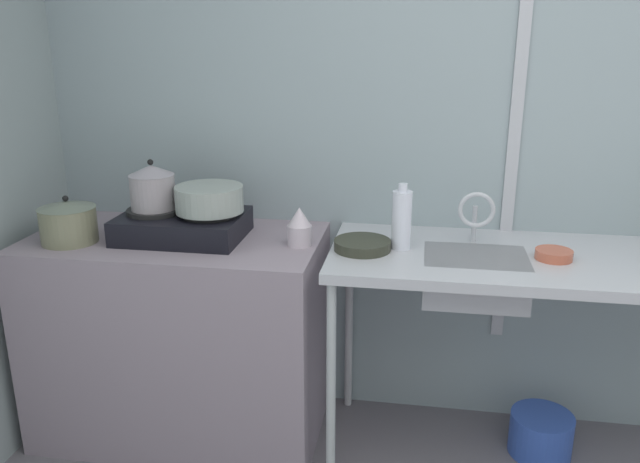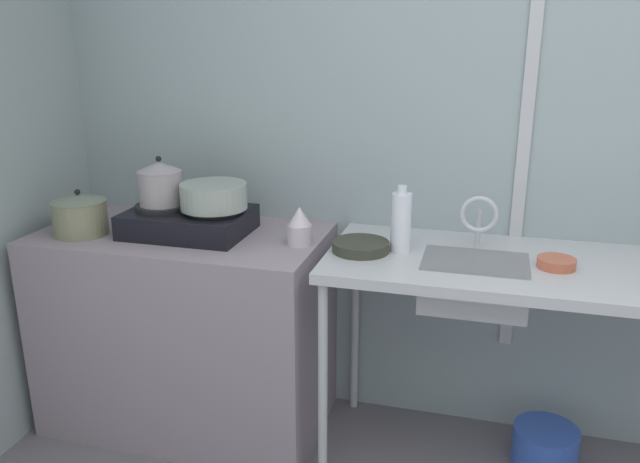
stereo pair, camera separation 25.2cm
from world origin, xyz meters
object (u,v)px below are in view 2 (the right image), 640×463
at_px(bucket_on_floor, 545,448).
at_px(stove, 189,221).
at_px(faucet, 479,216).
at_px(bottle_by_sink, 401,222).
at_px(pot_beside_stove, 80,215).
at_px(percolator, 299,226).
at_px(frying_pan, 361,246).
at_px(small_bowl_on_drainboard, 556,263).
at_px(sink_basin, 474,283).
at_px(pot_on_left_burner, 160,183).
at_px(pot_on_right_burner, 214,196).

bearing_deg(bucket_on_floor, stove, -178.15).
relative_size(faucet, bottle_by_sink, 0.85).
xyz_separation_m(pot_beside_stove, percolator, (0.92, 0.11, -0.01)).
relative_size(faucet, bucket_on_floor, 0.85).
height_order(faucet, bottle_by_sink, bottle_by_sink).
xyz_separation_m(frying_pan, bucket_on_floor, (0.76, 0.09, -0.83)).
relative_size(small_bowl_on_drainboard, bucket_on_floor, 0.53).
relative_size(percolator, bucket_on_floor, 0.60).
bearing_deg(stove, sink_basin, -1.69).
relative_size(sink_basin, frying_pan, 1.76).
distance_m(sink_basin, small_bowl_on_drainboard, 0.30).
distance_m(frying_pan, bottle_by_sink, 0.18).
bearing_deg(pot_beside_stove, pot_on_left_burner, 22.85).
distance_m(sink_basin, faucet, 0.26).
height_order(pot_on_right_burner, small_bowl_on_drainboard, pot_on_right_burner).
distance_m(pot_on_left_burner, pot_on_right_burner, 0.24).
height_order(percolator, sink_basin, percolator).
bearing_deg(sink_basin, stove, 178.31).
bearing_deg(pot_on_left_burner, bottle_by_sink, 0.31).
xyz_separation_m(stove, pot_on_right_burner, (0.12, 0.00, 0.11)).
relative_size(bottle_by_sink, bucket_on_floor, 1.00).
relative_size(percolator, frying_pan, 0.70).
relative_size(sink_basin, small_bowl_on_drainboard, 2.84).
height_order(percolator, frying_pan, percolator).
distance_m(pot_on_right_burner, frying_pan, 0.64).
height_order(stove, small_bowl_on_drainboard, stove).
height_order(pot_on_left_burner, bottle_by_sink, pot_on_left_burner).
bearing_deg(bucket_on_floor, small_bowl_on_drainboard, -122.41).
bearing_deg(bottle_by_sink, pot_beside_stove, -174.11).
distance_m(sink_basin, frying_pan, 0.45).
bearing_deg(bottle_by_sink, pot_on_right_burner, -179.59).
xyz_separation_m(pot_on_right_burner, pot_beside_stove, (-0.55, -0.13, -0.08)).
bearing_deg(pot_on_left_burner, small_bowl_on_drainboard, -0.96).
height_order(pot_beside_stove, percolator, pot_beside_stove).
bearing_deg(percolator, bucket_on_floor, 3.86).
distance_m(pot_on_left_burner, bucket_on_floor, 1.92).
xyz_separation_m(small_bowl_on_drainboard, bottle_by_sink, (-0.57, 0.03, 0.10)).
xyz_separation_m(pot_on_left_burner, sink_basin, (1.30, -0.03, -0.30)).
bearing_deg(stove, pot_on_left_burner, 180.00).
xyz_separation_m(pot_on_left_burner, percolator, (0.61, -0.02, -0.13)).
xyz_separation_m(percolator, small_bowl_on_drainboard, (0.97, -0.01, -0.06)).
bearing_deg(stove, percolator, -2.30).
bearing_deg(stove, faucet, 4.34).
height_order(pot_on_right_burner, frying_pan, pot_on_right_burner).
bearing_deg(bucket_on_floor, faucet, 172.98).
bearing_deg(stove, bottle_by_sink, 0.35).
height_order(frying_pan, small_bowl_on_drainboard, frying_pan).
relative_size(sink_basin, bucket_on_floor, 1.50).
relative_size(pot_on_left_burner, pot_beside_stove, 0.91).
relative_size(stove, faucet, 2.26).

